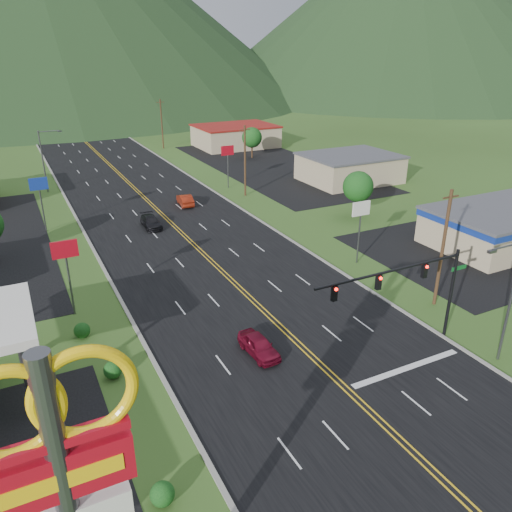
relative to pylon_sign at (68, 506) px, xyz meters
name	(u,v)px	position (x,y,z in m)	size (l,w,h in m)	color
pylon_sign	(68,506)	(0.00, 0.00, 0.00)	(4.32, 0.60, 14.00)	#59595E
traffic_signal	(412,282)	(23.48, 12.00, -3.97)	(13.10, 0.43, 7.00)	black
streetlight_east	(509,294)	(28.18, 8.00, -4.12)	(3.28, 0.25, 9.00)	#59595E
streetlight_west	(45,157)	(5.32, 68.00, -4.12)	(3.28, 0.25, 9.00)	#59595E
building_east_near	(502,225)	(47.00, 23.00, -7.03)	(15.40, 10.40, 4.10)	tan
building_east_mid	(350,168)	(49.00, 53.00, -7.14)	(14.40, 11.40, 4.30)	tan
building_east_far	(235,136)	(45.00, 88.00, -7.04)	(16.40, 12.40, 4.50)	tan
pole_sign_west_a	(66,257)	(3.00, 28.00, -4.25)	(2.00, 0.18, 6.40)	#59595E
pole_sign_west_b	(39,189)	(3.00, 50.00, -4.25)	(2.00, 0.18, 6.40)	#59595E
pole_sign_east_a	(361,215)	(30.00, 26.00, -4.25)	(2.00, 0.18, 6.40)	#59595E
pole_sign_east_b	(228,155)	(30.00, 58.00, -4.25)	(2.00, 0.18, 6.40)	#59595E
tree_east_a	(358,187)	(39.00, 38.00, -5.41)	(3.84, 3.84, 5.82)	#382314
tree_east_b	(252,138)	(43.00, 76.00, -5.41)	(3.84, 3.84, 5.82)	#382314
utility_pole_a	(443,248)	(30.50, 16.00, -4.17)	(1.60, 0.28, 10.00)	#382314
utility_pole_b	(245,160)	(30.50, 53.00, -4.17)	(1.60, 0.28, 10.00)	#382314
utility_pole_c	(162,124)	(30.50, 93.00, -4.17)	(1.60, 0.28, 10.00)	#382314
utility_pole_d	(119,104)	(30.50, 133.00, -4.17)	(1.60, 0.28, 10.00)	#382314
mountain_ne	(404,7)	(164.84, 174.19, 25.70)	(180.00, 180.00, 70.00)	black
car_red_near	(259,346)	(13.80, 16.05, -8.61)	(1.63, 4.06, 1.38)	maroon
car_dark_mid	(151,222)	(14.40, 45.62, -8.63)	(1.86, 4.59, 1.33)	black
car_red_far	(185,200)	(21.06, 52.33, -8.55)	(1.59, 4.56, 1.50)	maroon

